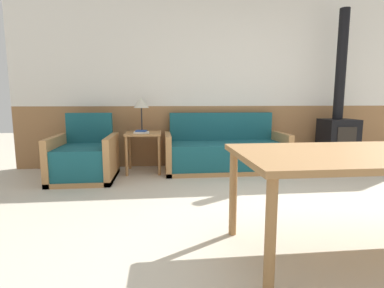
{
  "coord_description": "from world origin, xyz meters",
  "views": [
    {
      "loc": [
        -1.39,
        -2.18,
        1.06
      ],
      "look_at": [
        -1.02,
        1.2,
        0.56
      ],
      "focal_mm": 28.0,
      "sensor_mm": 36.0,
      "label": 1
    }
  ],
  "objects": [
    {
      "name": "ground_plane",
      "position": [
        0.0,
        0.0,
        0.0
      ],
      "size": [
        16.0,
        16.0,
        0.0
      ],
      "primitive_type": "plane",
      "color": "beige"
    },
    {
      "name": "wall_back",
      "position": [
        0.0,
        2.63,
        1.35
      ],
      "size": [
        7.2,
        0.06,
        2.7
      ],
      "color": "#996B42",
      "rests_on": "ground_plane"
    },
    {
      "name": "couch",
      "position": [
        -0.41,
        2.19,
        0.27
      ],
      "size": [
        1.8,
        0.77,
        0.86
      ],
      "color": "#B27F4C",
      "rests_on": "ground_plane"
    },
    {
      "name": "armchair",
      "position": [
        -2.4,
        1.9,
        0.27
      ],
      "size": [
        0.8,
        0.88,
        0.88
      ],
      "rotation": [
        0.0,
        0.0,
        0.13
      ],
      "color": "#B27F4C",
      "rests_on": "ground_plane"
    },
    {
      "name": "side_table",
      "position": [
        -1.63,
        2.22,
        0.48
      ],
      "size": [
        0.51,
        0.51,
        0.59
      ],
      "color": "#B27F4C",
      "rests_on": "ground_plane"
    },
    {
      "name": "table_lamp",
      "position": [
        -1.65,
        2.31,
        0.99
      ],
      "size": [
        0.22,
        0.22,
        0.51
      ],
      "color": "#262628",
      "rests_on": "side_table"
    },
    {
      "name": "book_stack",
      "position": [
        -1.65,
        2.13,
        0.61
      ],
      "size": [
        0.22,
        0.13,
        0.04
      ],
      "color": "white",
      "rests_on": "side_table"
    },
    {
      "name": "wood_stove",
      "position": [
        1.36,
        2.17,
        0.66
      ],
      "size": [
        0.49,
        0.45,
        2.4
      ],
      "color": "black",
      "rests_on": "ground_plane"
    }
  ]
}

